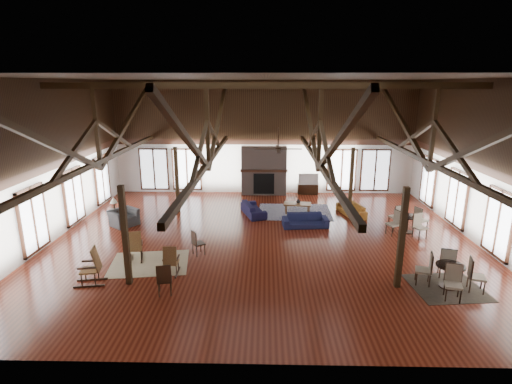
{
  "coord_description": "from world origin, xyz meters",
  "views": [
    {
      "loc": [
        0.08,
        -14.28,
        5.82
      ],
      "look_at": [
        -0.29,
        1.0,
        1.65
      ],
      "focal_mm": 28.0,
      "sensor_mm": 36.0,
      "label": 1
    }
  ],
  "objects_px": {
    "armchair": "(124,217)",
    "cafe_table_far": "(407,221)",
    "sofa_navy_front": "(305,220)",
    "coffee_table": "(297,204)",
    "cafe_table_near": "(450,272)",
    "sofa_orange": "(351,209)",
    "tv_console": "(308,189)",
    "sofa_navy_left": "(253,209)"
  },
  "relations": [
    {
      "from": "armchair",
      "to": "cafe_table_far",
      "type": "distance_m",
      "value": 11.73
    },
    {
      "from": "sofa_navy_front",
      "to": "cafe_table_far",
      "type": "xyz_separation_m",
      "value": [
        4.04,
        -0.55,
        0.21
      ]
    },
    {
      "from": "coffee_table",
      "to": "cafe_table_near",
      "type": "distance_m",
      "value": 7.93
    },
    {
      "from": "sofa_orange",
      "to": "cafe_table_far",
      "type": "distance_m",
      "value": 2.83
    },
    {
      "from": "sofa_orange",
      "to": "tv_console",
      "type": "xyz_separation_m",
      "value": [
        -1.63,
        3.55,
        0.01
      ]
    },
    {
      "from": "armchair",
      "to": "cafe_table_near",
      "type": "height_order",
      "value": "cafe_table_near"
    },
    {
      "from": "tv_console",
      "to": "armchair",
      "type": "bearing_deg",
      "value": -148.05
    },
    {
      "from": "sofa_navy_left",
      "to": "coffee_table",
      "type": "bearing_deg",
      "value": -100.73
    },
    {
      "from": "sofa_navy_front",
      "to": "sofa_orange",
      "type": "height_order",
      "value": "sofa_navy_front"
    },
    {
      "from": "coffee_table",
      "to": "armchair",
      "type": "height_order",
      "value": "armchair"
    },
    {
      "from": "sofa_navy_front",
      "to": "coffee_table",
      "type": "bearing_deg",
      "value": 91.27
    },
    {
      "from": "armchair",
      "to": "cafe_table_far",
      "type": "xyz_separation_m",
      "value": [
        11.71,
        -0.57,
        0.14
      ]
    },
    {
      "from": "sofa_navy_front",
      "to": "cafe_table_far",
      "type": "relative_size",
      "value": 1.01
    },
    {
      "from": "sofa_orange",
      "to": "coffee_table",
      "type": "distance_m",
      "value": 2.46
    },
    {
      "from": "coffee_table",
      "to": "armchair",
      "type": "distance_m",
      "value": 7.69
    },
    {
      "from": "cafe_table_far",
      "to": "armchair",
      "type": "bearing_deg",
      "value": 177.23
    },
    {
      "from": "sofa_navy_front",
      "to": "cafe_table_near",
      "type": "distance_m",
      "value": 6.3
    },
    {
      "from": "coffee_table",
      "to": "cafe_table_far",
      "type": "relative_size",
      "value": 0.7
    },
    {
      "from": "cafe_table_near",
      "to": "cafe_table_far",
      "type": "height_order",
      "value": "cafe_table_near"
    },
    {
      "from": "coffee_table",
      "to": "tv_console",
      "type": "distance_m",
      "value": 3.48
    },
    {
      "from": "sofa_navy_front",
      "to": "cafe_table_near",
      "type": "relative_size",
      "value": 0.98
    },
    {
      "from": "cafe_table_far",
      "to": "tv_console",
      "type": "distance_m",
      "value": 6.68
    },
    {
      "from": "cafe_table_far",
      "to": "tv_console",
      "type": "height_order",
      "value": "cafe_table_far"
    },
    {
      "from": "coffee_table",
      "to": "cafe_table_far",
      "type": "height_order",
      "value": "cafe_table_far"
    },
    {
      "from": "coffee_table",
      "to": "tv_console",
      "type": "bearing_deg",
      "value": 83.87
    },
    {
      "from": "sofa_navy_left",
      "to": "cafe_table_far",
      "type": "distance_m",
      "value": 6.61
    },
    {
      "from": "sofa_navy_left",
      "to": "armchair",
      "type": "xyz_separation_m",
      "value": [
        -5.45,
        -1.53,
        0.07
      ]
    },
    {
      "from": "armchair",
      "to": "sofa_orange",
      "type": "bearing_deg",
      "value": -42.34
    },
    {
      "from": "sofa_navy_left",
      "to": "coffee_table",
      "type": "xyz_separation_m",
      "value": [
        2.02,
        0.26,
        0.15
      ]
    },
    {
      "from": "coffee_table",
      "to": "cafe_table_far",
      "type": "xyz_separation_m",
      "value": [
        4.24,
        -2.37,
        0.07
      ]
    },
    {
      "from": "sofa_navy_left",
      "to": "cafe_table_near",
      "type": "distance_m",
      "value": 8.91
    },
    {
      "from": "cafe_table_near",
      "to": "cafe_table_far",
      "type": "distance_m",
      "value": 4.54
    },
    {
      "from": "sofa_navy_left",
      "to": "coffee_table",
      "type": "relative_size",
      "value": 1.43
    },
    {
      "from": "sofa_navy_left",
      "to": "cafe_table_near",
      "type": "xyz_separation_m",
      "value": [
        5.95,
        -6.63,
        0.22
      ]
    },
    {
      "from": "sofa_navy_left",
      "to": "armchair",
      "type": "height_order",
      "value": "armchair"
    },
    {
      "from": "sofa_navy_left",
      "to": "tv_console",
      "type": "relative_size",
      "value": 1.74
    },
    {
      "from": "sofa_navy_front",
      "to": "cafe_table_far",
      "type": "height_order",
      "value": "cafe_table_far"
    },
    {
      "from": "sofa_navy_left",
      "to": "cafe_table_near",
      "type": "relative_size",
      "value": 0.97
    },
    {
      "from": "sofa_navy_left",
      "to": "armchair",
      "type": "bearing_deg",
      "value": 87.56
    },
    {
      "from": "sofa_orange",
      "to": "tv_console",
      "type": "height_order",
      "value": "tv_console"
    },
    {
      "from": "coffee_table",
      "to": "cafe_table_near",
      "type": "height_order",
      "value": "cafe_table_near"
    },
    {
      "from": "sofa_navy_left",
      "to": "sofa_navy_front",
      "type": "bearing_deg",
      "value": -143.04
    }
  ]
}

